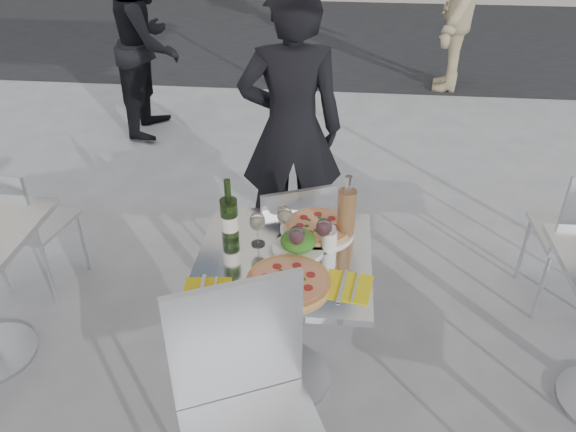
# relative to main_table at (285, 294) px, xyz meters

# --- Properties ---
(ground) EXTENTS (80.00, 80.00, 0.00)m
(ground) POSITION_rel_main_table_xyz_m (0.00, 0.00, -0.54)
(ground) COLOR slate
(street_asphalt) EXTENTS (24.00, 5.00, 0.00)m
(street_asphalt) POSITION_rel_main_table_xyz_m (0.00, 6.50, -0.54)
(street_asphalt) COLOR black
(street_asphalt) RESTS_ON ground
(main_table) EXTENTS (0.72, 0.72, 0.75)m
(main_table) POSITION_rel_main_table_xyz_m (0.00, 0.00, 0.00)
(main_table) COLOR #B7BABF
(main_table) RESTS_ON ground
(chair_far) EXTENTS (0.49, 0.50, 0.82)m
(chair_far) POSITION_rel_main_table_xyz_m (-0.01, 0.51, -0.05)
(chair_far) COLOR silver
(chair_far) RESTS_ON ground
(chair_near) EXTENTS (0.62, 0.63, 1.02)m
(chair_near) POSITION_rel_main_table_xyz_m (-0.06, -0.64, 0.07)
(chair_near) COLOR silver
(chair_near) RESTS_ON ground
(side_chair_lfar) EXTENTS (0.44, 0.45, 0.83)m
(side_chair_lfar) POSITION_rel_main_table_xyz_m (-1.50, 0.53, -0.05)
(side_chair_lfar) COLOR silver
(side_chair_lfar) RESTS_ON ground
(woman_diner) EXTENTS (0.65, 0.47, 1.65)m
(woman_diner) POSITION_rel_main_table_xyz_m (-0.08, 1.09, 0.29)
(woman_diner) COLOR black
(woman_diner) RESTS_ON ground
(pedestrian_a) EXTENTS (0.60, 0.76, 1.57)m
(pedestrian_a) POSITION_rel_main_table_xyz_m (-1.49, 2.88, 0.25)
(pedestrian_a) COLOR black
(pedestrian_a) RESTS_ON ground
(pizza_near) EXTENTS (0.33, 0.33, 0.02)m
(pizza_near) POSITION_rel_main_table_xyz_m (0.03, -0.18, 0.22)
(pizza_near) COLOR #BC8449
(pizza_near) RESTS_ON main_table
(pizza_far) EXTENTS (0.33, 0.33, 0.03)m
(pizza_far) POSITION_rel_main_table_xyz_m (0.13, 0.20, 0.23)
(pizza_far) COLOR white
(pizza_far) RESTS_ON main_table
(salad_plate) EXTENTS (0.22, 0.22, 0.09)m
(salad_plate) POSITION_rel_main_table_xyz_m (0.05, 0.05, 0.25)
(salad_plate) COLOR white
(salad_plate) RESTS_ON main_table
(wine_bottle) EXTENTS (0.07, 0.08, 0.29)m
(wine_bottle) POSITION_rel_main_table_xyz_m (-0.24, 0.09, 0.32)
(wine_bottle) COLOR #2E4D1D
(wine_bottle) RESTS_ON main_table
(carafe) EXTENTS (0.08, 0.08, 0.29)m
(carafe) POSITION_rel_main_table_xyz_m (0.25, 0.18, 0.33)
(carafe) COLOR #B8824E
(carafe) RESTS_ON main_table
(sugar_shaker) EXTENTS (0.06, 0.06, 0.11)m
(sugar_shaker) POSITION_rel_main_table_xyz_m (0.18, 0.06, 0.26)
(sugar_shaker) COLOR white
(sugar_shaker) RESTS_ON main_table
(wineglass_white_a) EXTENTS (0.07, 0.07, 0.16)m
(wineglass_white_a) POSITION_rel_main_table_xyz_m (-0.12, 0.07, 0.32)
(wineglass_white_a) COLOR white
(wineglass_white_a) RESTS_ON main_table
(wineglass_white_b) EXTENTS (0.07, 0.07, 0.16)m
(wineglass_white_b) POSITION_rel_main_table_xyz_m (-0.01, 0.13, 0.32)
(wineglass_white_b) COLOR white
(wineglass_white_b) RESTS_ON main_table
(wineglass_red_a) EXTENTS (0.07, 0.07, 0.16)m
(wineglass_red_a) POSITION_rel_main_table_xyz_m (0.05, -0.01, 0.32)
(wineglass_red_a) COLOR white
(wineglass_red_a) RESTS_ON main_table
(wineglass_red_b) EXTENTS (0.07, 0.07, 0.16)m
(wineglass_red_b) POSITION_rel_main_table_xyz_m (0.16, 0.05, 0.32)
(wineglass_red_b) COLOR white
(wineglass_red_b) RESTS_ON main_table
(napkin_left) EXTENTS (0.20, 0.20, 0.01)m
(napkin_left) POSITION_rel_main_table_xyz_m (-0.27, -0.26, 0.21)
(napkin_left) COLOR yellow
(napkin_left) RESTS_ON main_table
(napkin_right) EXTENTS (0.21, 0.21, 0.01)m
(napkin_right) POSITION_rel_main_table_xyz_m (0.26, -0.18, 0.21)
(napkin_right) COLOR yellow
(napkin_right) RESTS_ON main_table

